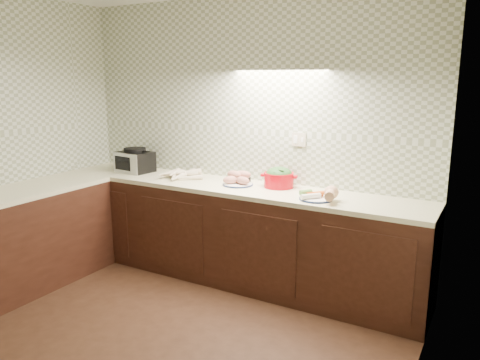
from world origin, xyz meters
The scene contains 8 objects.
room centered at (0.00, 0.00, 1.63)m, with size 3.60×3.60×2.60m.
counter centered at (-0.68, 0.68, 0.45)m, with size 3.60×3.60×0.90m.
toaster_oven centered at (-1.17, 1.53, 1.02)m, with size 0.38×0.31×0.25m.
parsnip_pile centered at (-0.49, 1.53, 0.93)m, with size 0.45×0.43×0.08m.
sweet_potato_plate centered at (0.07, 1.53, 0.95)m, with size 0.28×0.28×0.13m.
onion_bowl centered at (0.06, 1.65, 0.94)m, with size 0.14×0.14×0.11m.
dutch_oven centered at (0.43, 1.64, 0.99)m, with size 0.33×0.32×0.19m.
veg_plate centered at (0.93, 1.40, 0.94)m, with size 0.35×0.29×0.12m.
Camera 1 is at (2.15, -2.08, 1.86)m, focal length 35.00 mm.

